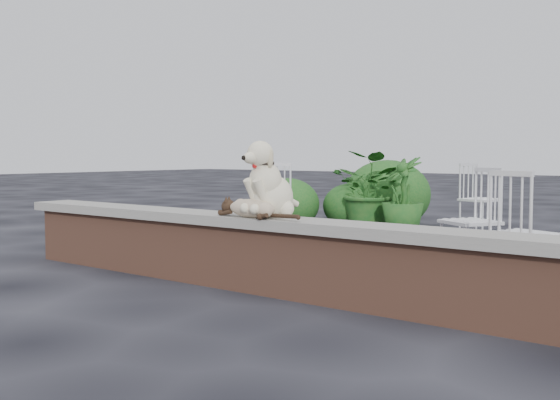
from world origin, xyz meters
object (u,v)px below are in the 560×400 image
Objects in this scene: chair_c at (526,232)px; chair_e at (480,198)px; chair_a at (277,198)px; cat at (252,207)px; potted_plant_a at (371,190)px; chair_b at (470,220)px; potted_plant_b at (403,195)px; dog at (272,178)px.

chair_e is (-1.72, 3.51, 0.00)m from chair_c.
chair_a is 2.73m from chair_e.
cat is 0.86× the size of potted_plant_a.
chair_e is (2.17, 1.66, 0.00)m from chair_a.
potted_plant_a is (-2.40, 2.35, 0.08)m from chair_b.
chair_c is 1.00× the size of chair_e.
potted_plant_b reaches higher than chair_e.
potted_plant_b is (-0.86, 4.10, -0.15)m from cat.
chair_e is 0.92× the size of potted_plant_b.
dog is 0.58× the size of potted_plant_b.
potted_plant_a is at bearing 120.20° from dog.
potted_plant_a is (0.80, 1.13, 0.08)m from chair_a.
cat is at bearing -108.19° from dog.
chair_b is at bearing -145.54° from chair_e.
chair_c and chair_a have the same top height.
potted_plant_b is (-0.94, 3.95, -0.36)m from dog.
potted_plant_a is at bearing 126.06° from chair_e.
dog is at bearing -87.11° from chair_a.
chair_c is 4.31m from chair_a.
potted_plant_b is at bearing -0.21° from chair_a.
dog is at bearing -84.42° from chair_b.
potted_plant_a is 1.08× the size of potted_plant_b.
potted_plant_b is at bearing 111.74° from cat.
dog reaches higher than chair_b.
dog is 4.41m from potted_plant_a.
chair_e is (-0.16, 4.66, -0.41)m from dog.
chair_e is (-1.03, 2.88, 0.00)m from chair_b.
chair_c is at bearing -44.00° from potted_plant_a.
chair_b is 3.36m from potted_plant_a.
potted_plant_a reaches higher than cat.
dog reaches higher than potted_plant_a.
cat is at bearing -84.58° from chair_b.
chair_b is at bearing 73.65° from cat.
potted_plant_b reaches higher than chair_b.
chair_b is 0.94m from chair_c.
chair_e is at bearing 2.52° from chair_a.
dog is at bearing -76.61° from potted_plant_b.
potted_plant_b reaches higher than chair_c.
cat is (-0.08, -0.15, -0.22)m from dog.
dog is 0.54× the size of potted_plant_a.
potted_plant_a is at bearing 163.87° from potted_plant_b.
chair_b is at bearing -23.58° from chair_c.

